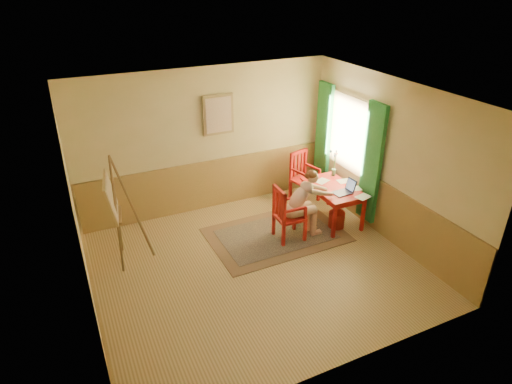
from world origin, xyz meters
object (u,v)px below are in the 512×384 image
table (333,191)px  easel (114,201)px  chair_back (303,176)px  chair_left (287,214)px  figure (303,202)px  laptop (345,190)px

table → easel: (-3.84, 0.37, 0.49)m
table → chair_back: size_ratio=1.16×
table → chair_left: (-1.08, -0.21, -0.12)m
figure → laptop: figure is taller
figure → laptop: 0.85m
chair_back → easel: 3.90m
table → laptop: laptop is taller
table → figure: bearing=-164.2°
chair_back → laptop: bearing=-85.6°
table → easel: easel is taller
chair_back → easel: easel is taller
figure → chair_back: bearing=58.6°
chair_left → figure: (0.30, -0.01, 0.18)m
chair_left → laptop: (1.14, -0.08, 0.25)m
chair_left → figure: size_ratio=0.81×
chair_back → easel: (-3.80, -0.62, 0.60)m
chair_left → easel: size_ratio=0.55×
figure → laptop: (0.84, -0.06, 0.07)m
easel → figure: bearing=-11.0°
table → laptop: size_ratio=2.97×
easel → table: bearing=-5.5°
table → chair_left: 1.11m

